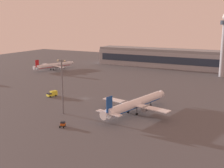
% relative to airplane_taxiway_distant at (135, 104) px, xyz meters
% --- Properties ---
extents(ground_plane, '(416.00, 416.00, 0.00)m').
position_rel_airplane_taxiway_distant_xyz_m(ground_plane, '(-33.72, 10.62, -4.33)').
color(ground_plane, '#4C4C51').
extents(terminal_building, '(183.70, 22.40, 16.40)m').
position_rel_airplane_taxiway_distant_xyz_m(terminal_building, '(0.25, 136.84, 3.76)').
color(terminal_building, '#9EA3AD').
rests_on(terminal_building, ground).
extents(airplane_taxiway_distant, '(34.72, 44.33, 11.46)m').
position_rel_airplane_taxiway_distant_xyz_m(airplane_taxiway_distant, '(0.00, 0.00, 0.00)').
color(airplane_taxiway_distant, white).
rests_on(airplane_taxiway_distant, ground).
extents(airplane_terminal_side, '(29.93, 38.06, 10.00)m').
position_rel_airplane_taxiway_distant_xyz_m(airplane_terminal_side, '(-108.17, 76.71, -0.55)').
color(airplane_terminal_side, silver).
rests_on(airplane_terminal_side, ground).
extents(catering_truck, '(4.22, 6.12, 3.05)m').
position_rel_airplane_taxiway_distant_xyz_m(catering_truck, '(-52.17, 5.79, -2.75)').
color(catering_truck, yellow).
rests_on(catering_truck, ground).
extents(pushback_tug, '(2.80, 3.52, 2.05)m').
position_rel_airplane_taxiway_distant_xyz_m(pushback_tug, '(-18.67, -28.93, -3.26)').
color(pushback_tug, '#D85919').
rests_on(pushback_tug, ground).
extents(apron_light_west, '(4.80, 0.90, 24.58)m').
position_rel_airplane_taxiway_distant_xyz_m(apron_light_west, '(-28.45, -15.68, 9.78)').
color(apron_light_west, slate).
rests_on(apron_light_west, ground).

